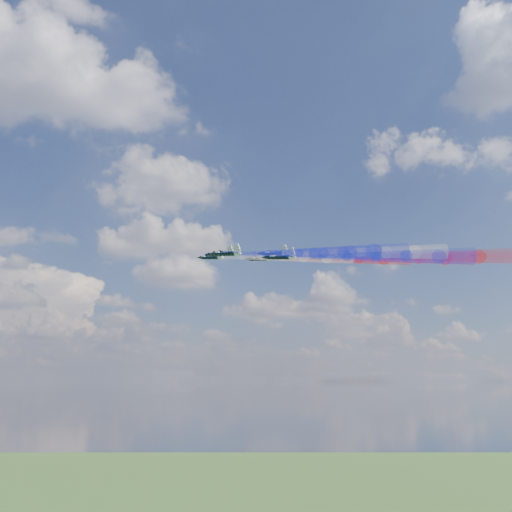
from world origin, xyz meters
name	(u,v)px	position (x,y,z in m)	size (l,w,h in m)	color
jet_lead	(211,257)	(13.11, 7.03, 157.25)	(8.73, 10.91, 2.91)	black
trail_lead	(282,257)	(27.87, -14.20, 153.96)	(3.64, 42.49, 3.64)	white
jet_inner_left	(220,254)	(12.13, -8.11, 155.00)	(8.73, 10.91, 2.91)	black
trail_inner_left	(299,253)	(26.88, -29.34, 151.70)	(3.64, 42.49, 3.64)	#1B24E5
jet_inner_right	(259,259)	(26.97, 2.75, 156.83)	(8.73, 10.91, 2.91)	black
trail_inner_right	(335,259)	(41.72, -18.48, 153.54)	(3.64, 42.49, 3.64)	red
jet_outer_left	(226,254)	(10.18, -21.99, 152.03)	(8.73, 10.91, 2.91)	black
trail_outer_left	(315,253)	(24.93, -43.22, 148.74)	(3.64, 42.49, 3.64)	#1B24E5
jet_center_third	(273,254)	(25.89, -13.12, 155.02)	(8.73, 10.91, 2.91)	black
trail_center_third	(359,253)	(40.64, -34.35, 151.73)	(3.64, 42.49, 3.64)	white
jet_outer_right	(312,259)	(42.35, -1.58, 157.00)	(8.73, 10.91, 2.91)	black
trail_outer_right	(394,258)	(57.10, -22.81, 153.71)	(3.64, 42.49, 3.64)	red
jet_rear_left	(279,257)	(22.89, -26.05, 151.12)	(8.73, 10.91, 2.91)	black
trail_rear_left	(376,257)	(37.64, -47.29, 147.83)	(3.64, 42.49, 3.64)	#1B24E5
jet_rear_right	(326,257)	(39.49, -17.57, 154.03)	(8.73, 10.91, 2.91)	black
trail_rear_right	(419,256)	(54.24, -38.81, 150.74)	(3.64, 42.49, 3.64)	red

